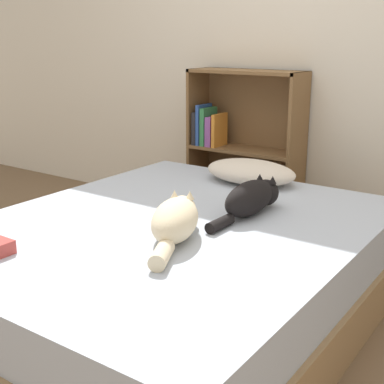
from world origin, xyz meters
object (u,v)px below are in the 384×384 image
Objects in this scene: bed at (173,270)px; bookshelf at (244,146)px; cat_dark at (252,198)px; cat_light at (176,220)px; pillow at (251,172)px.

bookshelf is (-0.38, 1.26, 0.30)m from bed.
cat_light is at bearing 168.65° from cat_dark.
cat_light is at bearing -49.34° from bed.
pillow is at bearing 31.21° from cat_dark.
pillow is at bearing 93.44° from bed.
cat_dark is at bearing -58.39° from bookshelf.
bookshelf is at bearing 123.32° from pillow.
cat_light and cat_dark have the same top height.
bed is 3.72× the size of pillow.
bookshelf is (-0.59, 0.97, 0.01)m from cat_dark.
pillow is 1.00× the size of cat_light.
cat_light is at bearing -79.70° from pillow.
cat_dark is (0.10, 0.43, 0.00)m from cat_light.
cat_light is 0.99× the size of cat_dark.
cat_dark reaches higher than pillow.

